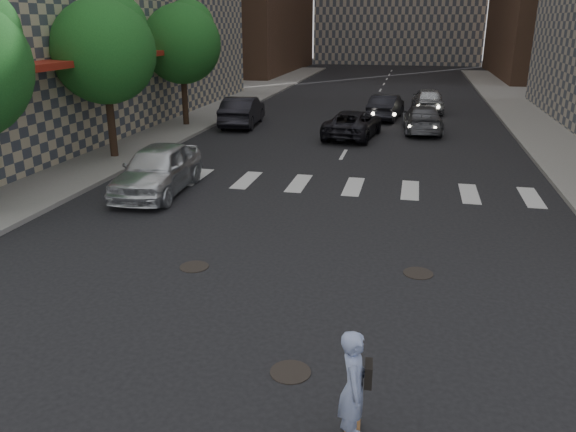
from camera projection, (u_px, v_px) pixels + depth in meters
name	position (u px, v px, depth m)	size (l,w,h in m)	color
ground	(261.00, 298.00, 12.06)	(160.00, 160.00, 0.00)	black
sidewalk_left	(114.00, 119.00, 33.45)	(13.00, 80.00, 0.15)	gray
tree_b	(106.00, 47.00, 22.74)	(4.20, 4.20, 6.60)	#382619
tree_c	(183.00, 40.00, 30.11)	(4.20, 4.20, 6.60)	#382619
manhole_a	(291.00, 372.00, 9.51)	(0.70, 0.70, 0.02)	black
manhole_b	(194.00, 267.00, 13.58)	(0.70, 0.70, 0.02)	black
manhole_c	(418.00, 273.00, 13.22)	(0.70, 0.70, 0.02)	black
skateboarder	(354.00, 388.00, 7.57)	(0.47, 0.93, 1.82)	brown
silver_sedan	(158.00, 169.00, 19.20)	(1.97, 4.91, 1.67)	silver
traffic_car_a	(242.00, 111.00, 31.56)	(1.73, 4.96, 1.63)	black
traffic_car_b	(422.00, 119.00, 29.80)	(1.97, 4.84, 1.40)	#525359
traffic_car_c	(353.00, 124.00, 28.43)	(2.27, 4.93, 1.37)	black
traffic_car_d	(428.00, 100.00, 36.37)	(1.86, 4.62, 1.57)	#A2A4A9
traffic_car_e	(386.00, 107.00, 33.67)	(1.56, 4.46, 1.47)	black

